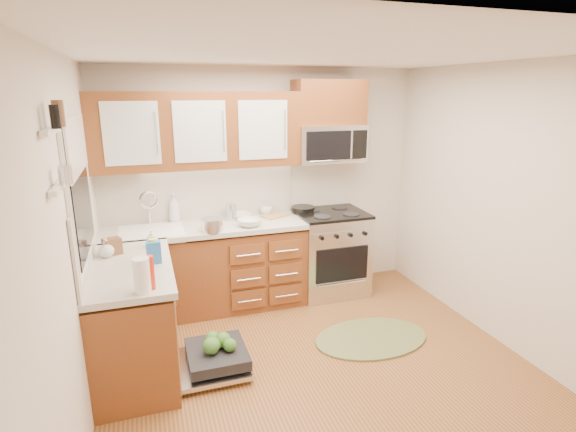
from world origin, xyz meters
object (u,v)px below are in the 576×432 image
object	(u,v)px
dishwasher	(212,360)
skillet	(303,209)
upper_cabinets	(198,130)
range	(330,252)
paper_towel_roll	(142,275)
microwave	(329,143)
bowl_a	(240,216)
cup	(266,210)
sink	(152,243)
stock_pot	(212,225)
cutting_board	(275,215)
bowl_b	(249,223)
rug	(371,338)

from	to	relation	value
dishwasher	skillet	world-z (taller)	skillet
upper_cabinets	dishwasher	bearing A→B (deg)	-96.04
range	paper_towel_roll	distance (m)	2.56
upper_cabinets	microwave	distance (m)	1.42
bowl_a	cup	bearing A→B (deg)	9.20
microwave	skillet	xyz separation A→B (m)	(-0.28, 0.04, -0.73)
upper_cabinets	cup	distance (m)	1.15
sink	stock_pot	xyz separation A→B (m)	(0.57, -0.20, 0.19)
sink	cup	xyz separation A→B (m)	(1.24, 0.23, 0.18)
range	paper_towel_roll	size ratio (longest dim) A/B	3.86
dishwasher	stock_pot	xyz separation A→B (m)	(0.18, 0.92, 0.89)
cutting_board	bowl_a	world-z (taller)	bowl_a
range	sink	size ratio (longest dim) A/B	1.53
dishwasher	skillet	distance (m)	2.00
upper_cabinets	paper_towel_roll	size ratio (longest dim) A/B	8.33
bowl_a	cup	world-z (taller)	cup
microwave	dishwasher	world-z (taller)	microwave
skillet	bowl_a	bearing A→B (deg)	178.84
bowl_a	bowl_b	xyz separation A→B (m)	(0.03, -0.33, 0.01)
sink	microwave	bearing A→B (deg)	3.85
sink	cutting_board	xyz separation A→B (m)	(1.31, 0.13, 0.14)
range	cup	distance (m)	0.88
skillet	paper_towel_roll	xyz separation A→B (m)	(-1.75, -1.61, 0.07)
sink	paper_towel_roll	size ratio (longest dim) A/B	2.52
sink	rug	world-z (taller)	sink
rug	paper_towel_roll	size ratio (longest dim) A/B	4.46
range	stock_pot	distance (m)	1.47
upper_cabinets	bowl_a	xyz separation A→B (m)	(0.40, 0.03, -0.92)
microwave	dishwasher	distance (m)	2.55
stock_pot	cup	world-z (taller)	stock_pot
range	bowl_a	distance (m)	1.12
bowl_a	cup	xyz separation A→B (m)	(0.31, 0.05, 0.02)
bowl_b	microwave	bearing A→B (deg)	15.85
upper_cabinets	stock_pot	xyz separation A→B (m)	(0.05, -0.35, -0.89)
rug	skillet	bearing A→B (deg)	100.59
dishwasher	paper_towel_roll	xyz separation A→B (m)	(-0.49, -0.32, 0.95)
sink	bowl_b	xyz separation A→B (m)	(0.96, -0.15, 0.16)
upper_cabinets	rug	xyz separation A→B (m)	(1.36, -1.25, -1.86)
dishwasher	bowl_a	size ratio (longest dim) A/B	3.06
cutting_board	bowl_b	distance (m)	0.45
range	paper_towel_roll	xyz separation A→B (m)	(-2.03, -1.45, 0.57)
rug	stock_pot	xyz separation A→B (m)	(-1.31, 0.89, 0.98)
skillet	range	bearing A→B (deg)	-29.03
upper_cabinets	rug	size ratio (longest dim) A/B	1.87
cutting_board	bowl_b	bearing A→B (deg)	-142.29
stock_pot	bowl_a	bearing A→B (deg)	46.65
sink	bowl_b	size ratio (longest dim) A/B	2.54
bowl_a	cutting_board	bearing A→B (deg)	-7.41
microwave	cutting_board	bearing A→B (deg)	180.00
upper_cabinets	rug	distance (m)	2.63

